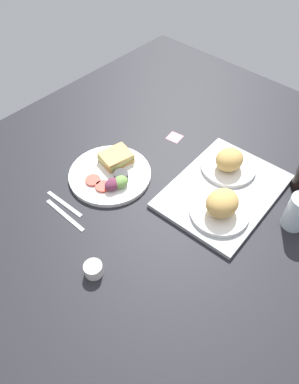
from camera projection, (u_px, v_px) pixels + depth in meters
The scene contains 10 objects.
ground_plane at pixel (147, 195), 129.13cm from camera, with size 190.00×150.00×3.00cm, color black.
serving_tray at pixel (223, 191), 127.33cm from camera, with size 45.00×33.00×1.60cm, color #9EA0A3.
bread_plate_near at pixel (229, 162), 131.00cm from camera, with size 20.50×20.50×8.88cm.
bread_plate_far at pixel (221, 206), 116.90cm from camera, with size 19.78×19.78×9.40cm.
plate_with_salad at pixel (112, 173), 132.07cm from camera, with size 30.37×30.37×5.40cm.
drinking_glass at pixel (297, 212), 113.89cm from camera, with size 7.41×7.41×12.84cm, color silver.
espresso_cup at pixel (93, 269), 105.50cm from camera, with size 5.60×5.60×4.00cm, color silver.
fork at pixel (64, 204), 124.16cm from camera, with size 17.00×1.40×0.50cm, color #B7B7BC.
knife at pixel (65, 215), 120.94cm from camera, with size 19.00×1.40×0.50cm, color #B7B7BC.
sticky_note at pixel (175, 137), 147.55cm from camera, with size 5.60×5.60×0.12cm, color pink.
Camera 1 is at (61.50, 57.12, 96.63)cm, focal length 33.49 mm.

